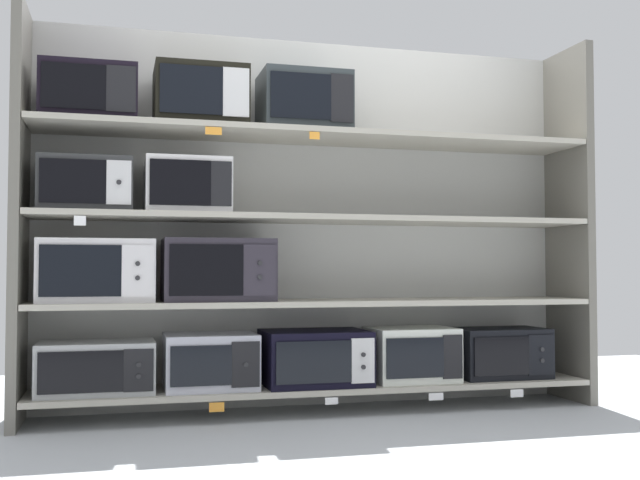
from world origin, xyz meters
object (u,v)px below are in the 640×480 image
Objects in this scene: microwave_8 at (187,187)px; microwave_10 at (200,98)px; microwave_1 at (210,361)px; microwave_7 at (86,185)px; microwave_11 at (304,104)px; microwave_3 at (412,354)px; microwave_5 at (97,271)px; microwave_2 at (315,357)px; microwave_4 at (500,353)px; microwave_6 at (218,270)px; microwave_0 at (96,367)px; microwave_9 at (89,95)px.

microwave_10 is at bearing 0.11° from microwave_8.
microwave_1 is 1.39m from microwave_10.
microwave_11 is (1.14, 0.00, 0.49)m from microwave_7.
microwave_5 reaches higher than microwave_3.
microwave_4 is (1.11, -0.00, -0.00)m from microwave_2.
microwave_1 is at bearing 179.44° from microwave_6.
microwave_6 is at bearing 0.02° from microwave_8.
microwave_7 is at bearing -180.00° from microwave_4.
microwave_5 is at bearing -180.00° from microwave_6.
microwave_9 is (-0.05, 0.00, 1.39)m from microwave_0.
microwave_11 is at bearing 180.00° from microwave_4.
microwave_5 is 0.90m from microwave_9.
microwave_0 is at bearing 179.99° from microwave_8.
microwave_2 is 1.53m from microwave_10.
microwave_6 is (-1.65, -0.00, 0.48)m from microwave_4.
microwave_11 reaches higher than microwave_5.
microwave_7 is at bearing -179.99° from microwave_3.
microwave_4 is (2.26, 0.00, 0.01)m from microwave_0.
microwave_4 is 1.83m from microwave_11.
microwave_2 is 1.20× the size of microwave_3.
microwave_2 is 1.82m from microwave_9.
microwave_3 is at bearing 0.01° from microwave_9.
microwave_3 is 0.98× the size of microwave_9.
microwave_5 is 1.05m from microwave_10.
microwave_2 is 1.11m from microwave_4.
microwave_4 is 0.92× the size of microwave_5.
microwave_0 is 1.00× the size of microwave_6.
microwave_0 is 0.58m from microwave_1.
microwave_5 is 1.32× the size of microwave_8.
microwave_2 is 0.98× the size of microwave_6.
microwave_4 reaches higher than microwave_0.
microwave_9 is (-1.76, -0.00, 1.37)m from microwave_3.
microwave_11 is at bearing 179.98° from microwave_2.
microwave_10 is at bearing 0.01° from microwave_7.
microwave_0 is 1.78m from microwave_11.
microwave_3 is 0.82× the size of microwave_6.
microwave_10 reaches higher than microwave_0.
microwave_10 reaches higher than microwave_8.
microwave_5 reaches higher than microwave_1.
microwave_5 is (-0.00, -0.00, 0.49)m from microwave_0.
microwave_6 reaches higher than microwave_2.
microwave_7 is (-0.06, -0.00, 0.44)m from microwave_5.
microwave_2 is at bearing -0.02° from microwave_1.
microwave_5 is 1.00× the size of microwave_6.
microwave_4 is at bearing -0.00° from microwave_11.
microwave_6 is 1.32× the size of microwave_8.
microwave_0 is at bearing 0.04° from microwave_7.
microwave_4 is at bearing -0.01° from microwave_3.
microwave_5 reaches higher than microwave_2.
microwave_1 is 1.00× the size of microwave_11.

